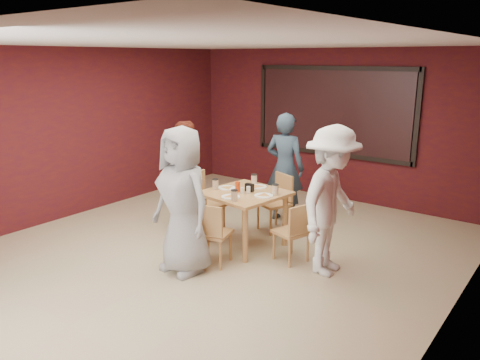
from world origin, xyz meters
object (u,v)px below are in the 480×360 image
Objects in this scene: diner_front at (183,201)px; diner_back at (285,168)px; chair_back at (278,199)px; diner_right at (331,201)px; dining_table at (245,199)px; chair_left at (202,200)px; diner_left at (183,174)px; chair_right at (295,229)px; chair_front at (211,231)px.

diner_front reaches higher than diner_back.
chair_back is 0.47× the size of diner_right.
dining_table is 1.18× the size of chair_left.
chair_left is at bearing 127.38° from diner_front.
diner_front is 1.70m from diner_left.
chair_right is at bearing 89.92° from diner_right.
chair_left is 0.54× the size of diner_back.
chair_front is at bearing -88.55° from chair_back.
chair_back is 2.00m from diner_front.
diner_right is at bearing 41.98° from diner_front.
chair_front is at bearing 65.14° from diner_front.
diner_front is 2.39m from diner_back.
diner_back is at bearing 64.39° from chair_left.
chair_front is 0.48× the size of diner_back.
chair_right is (0.86, -0.07, -0.24)m from dining_table.
chair_back is 0.48× the size of diner_front.
diner_right reaches higher than chair_front.
diner_left reaches higher than dining_table.
diner_front is at bearing -133.43° from chair_right.
diner_front is at bearing -120.96° from chair_front.
diner_front is 1.10× the size of diner_left.
diner_front reaches higher than diner_left.
dining_table is 0.86m from chair_back.
chair_left is 2.16m from diner_right.
diner_right is (1.49, -1.32, 0.04)m from diner_back.
chair_front is 0.46× the size of diner_front.
diner_right is at bearing -33.44° from chair_back.
chair_back reaches higher than chair_front.
chair_front is 0.50× the size of diner_left.
chair_right is 2.20m from diner_left.
chair_back is 1.19m from chair_left.
diner_back is at bearing 45.58° from diner_right.
diner_front is (-0.99, -1.05, 0.47)m from chair_right.
chair_left reaches higher than chair_front.
chair_back is (0.02, 0.83, -0.20)m from dining_table.
chair_right is (0.84, -0.90, -0.04)m from chair_back.
diner_left is (-1.30, 0.12, 0.14)m from dining_table.
diner_left is at bearing 162.95° from chair_left.
dining_table is at bearing 85.38° from diner_right.
dining_table is 1.30m from diner_back.
dining_table is at bearing 94.31° from chair_front.
chair_left is at bearing 179.27° from chair_right.
dining_table is 0.61× the size of diner_right.
diner_left is at bearing 174.91° from dining_table.
diner_front is at bearing 54.07° from diner_left.
diner_right is (1.29, 0.76, 0.45)m from chair_front.
diner_front is 1.04× the size of diner_back.
chair_left is at bearing 83.31° from diner_left.
diner_front is 0.99× the size of diner_right.
diner_right is (2.12, 0.00, 0.39)m from chair_left.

